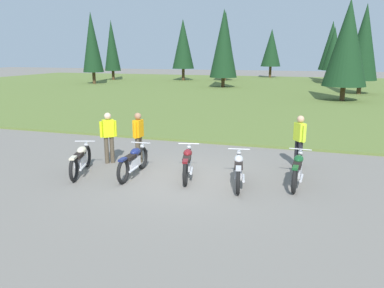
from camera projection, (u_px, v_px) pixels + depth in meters
ground_plane at (186, 179)px, 10.73m from camera, size 140.00×140.00×0.00m
grass_moorland at (273, 91)px, 35.17m from camera, size 80.00×44.00×0.10m
forest_treeline at (254, 44)px, 41.03m from camera, size 31.13×28.77×8.57m
motorcycle_cream at (81, 160)px, 11.13m from camera, size 0.85×2.03×0.88m
motorcycle_navy at (133, 161)px, 10.95m from camera, size 0.62×2.10×0.88m
motorcycle_maroon at (187, 163)px, 10.81m from camera, size 0.75×2.06×0.88m
motorcycle_silver at (239, 169)px, 10.18m from camera, size 0.68×2.09×0.88m
motorcycle_british_green at (298, 169)px, 10.20m from camera, size 0.62×2.10×0.88m
rider_in_hivis_vest at (299, 139)px, 11.56m from camera, size 0.39×0.47×1.67m
rider_checking_bike at (138, 135)px, 12.10m from camera, size 0.23×0.55×1.67m
rider_with_back_turned at (109, 135)px, 12.11m from camera, size 0.44×0.40×1.67m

